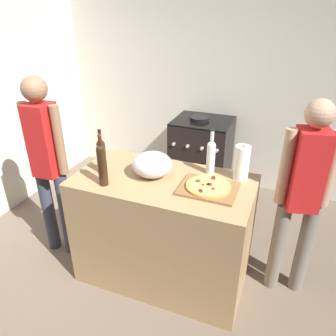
{
  "coord_description": "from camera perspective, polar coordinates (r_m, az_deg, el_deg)",
  "views": [
    {
      "loc": [
        1.02,
        -1.15,
        2.1
      ],
      "look_at": [
        0.21,
        0.89,
        0.99
      ],
      "focal_mm": 34.46,
      "sensor_mm": 36.0,
      "label": 1
    }
  ],
  "objects": [
    {
      "name": "wine_bottle_clear",
      "position": [
        2.46,
        7.6,
        2.23
      ],
      "size": [
        0.07,
        0.07,
        0.36
      ],
      "color": "silver",
      "rests_on": "counter"
    },
    {
      "name": "wine_bottle_amber",
      "position": [
        2.5,
        -11.66,
        2.32
      ],
      "size": [
        0.06,
        0.06,
        0.35
      ],
      "color": "#331E0F",
      "rests_on": "counter"
    },
    {
      "name": "person_in_red",
      "position": [
        2.5,
        22.69,
        -4.04
      ],
      "size": [
        0.37,
        0.24,
        1.59
      ],
      "color": "slate",
      "rests_on": "ground_plane"
    },
    {
      "name": "paper_towel_roll",
      "position": [
        2.43,
        12.9,
        0.89
      ],
      "size": [
        0.11,
        0.11,
        0.27
      ],
      "color": "white",
      "rests_on": "counter"
    },
    {
      "name": "counter",
      "position": [
        2.67,
        -0.81,
        -10.89
      ],
      "size": [
        1.35,
        0.71,
        0.94
      ],
      "primitive_type": "cube",
      "color": "tan",
      "rests_on": "ground_plane"
    },
    {
      "name": "pizza",
      "position": [
        2.28,
        7.15,
        -3.19
      ],
      "size": [
        0.32,
        0.32,
        0.03
      ],
      "color": "tan",
      "rests_on": "cutting_board"
    },
    {
      "name": "wine_bottle_green",
      "position": [
        2.32,
        -11.59,
        0.81
      ],
      "size": [
        0.07,
        0.07,
        0.39
      ],
      "color": "#331E0F",
      "rests_on": "counter"
    },
    {
      "name": "cutting_board",
      "position": [
        2.29,
        7.13,
        -3.64
      ],
      "size": [
        0.4,
        0.32,
        0.02
      ],
      "primitive_type": "cube",
      "color": "olive",
      "rests_on": "counter"
    },
    {
      "name": "stove",
      "position": [
        3.91,
        5.9,
        2.01
      ],
      "size": [
        0.66,
        0.6,
        0.97
      ],
      "color": "black",
      "rests_on": "ground_plane"
    },
    {
      "name": "ground_plane",
      "position": [
        3.41,
        -0.68,
        -11.46
      ],
      "size": [
        4.22,
        3.23,
        0.02
      ],
      "primitive_type": "cube",
      "color": "#6B5B4C"
    },
    {
      "name": "kitchen_wall_rear",
      "position": [
        4.05,
        6.82,
        15.26
      ],
      "size": [
        4.22,
        0.1,
        2.6
      ],
      "primitive_type": "cube",
      "color": "silver",
      "rests_on": "ground_plane"
    },
    {
      "name": "mixing_bowl",
      "position": [
        2.43,
        -2.8,
        0.62
      ],
      "size": [
        0.31,
        0.31,
        0.19
      ],
      "color": "#B2B2B7",
      "rests_on": "counter"
    },
    {
      "name": "person_in_stripes",
      "position": [
        2.88,
        -20.52,
        1.23
      ],
      "size": [
        0.37,
        0.21,
        1.64
      ],
      "color": "#383D4C",
      "rests_on": "ground_plane"
    }
  ]
}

